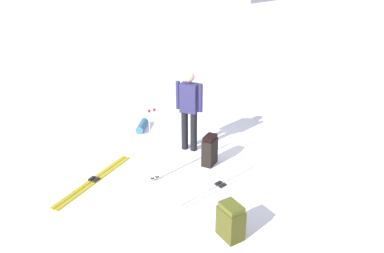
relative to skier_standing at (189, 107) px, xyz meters
The scene contains 9 objects.
ground_plane 1.03m from the skier_standing, 99.89° to the right, with size 80.00×80.00×0.00m, color white.
skier_standing is the anchor object (origin of this frame).
ski_pair_near 1.80m from the skier_standing, 86.65° to the right, with size 1.78×0.93×0.05m.
ski_pair_far 2.34m from the skier_standing, 162.13° to the right, with size 1.54×1.53×0.05m.
backpack_large_dark 2.93m from the skier_standing, 95.67° to the right, with size 0.35×0.43×0.56m.
backpack_bright 1.00m from the skier_standing, 76.04° to the right, with size 0.38×0.38×0.62m.
ski_poles_planted_near 1.40m from the skier_standing, 134.73° to the right, with size 0.17×0.10×1.40m.
sleeping_mat_rolled 1.73m from the skier_standing, 119.90° to the left, with size 0.18×0.18×0.55m, color #38698A.
thermos_bottle 2.25m from the skier_standing, 72.90° to the left, with size 0.07×0.07×0.26m, color black.
Camera 1 is at (-2.16, -6.61, 3.80)m, focal length 36.48 mm.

